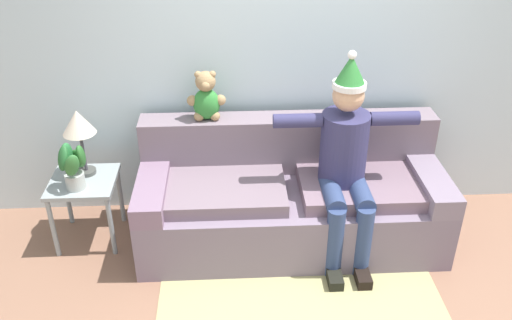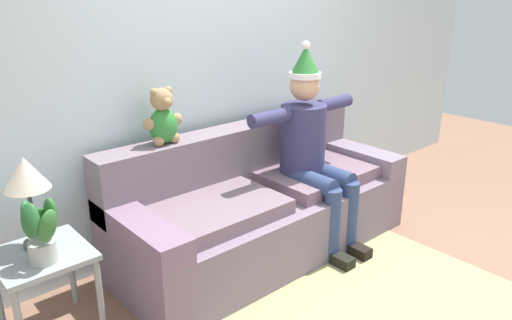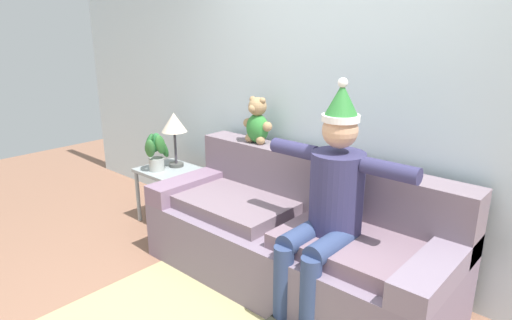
{
  "view_description": "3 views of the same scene",
  "coord_description": "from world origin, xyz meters",
  "px_view_note": "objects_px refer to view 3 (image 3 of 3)",
  "views": [
    {
      "loc": [
        -0.45,
        -2.43,
        2.68
      ],
      "look_at": [
        -0.27,
        0.95,
        0.73
      ],
      "focal_mm": 38.2,
      "sensor_mm": 36.0,
      "label": 1
    },
    {
      "loc": [
        -2.21,
        -1.44,
        1.89
      ],
      "look_at": [
        -0.23,
        0.81,
        0.82
      ],
      "focal_mm": 34.2,
      "sensor_mm": 36.0,
      "label": 2
    },
    {
      "loc": [
        1.7,
        -1.32,
        1.82
      ],
      "look_at": [
        -0.31,
        0.94,
        0.89
      ],
      "focal_mm": 30.75,
      "sensor_mm": 36.0,
      "label": 3
    }
  ],
  "objects_px": {
    "teddy_bear": "(257,122)",
    "side_table": "(168,177)",
    "table_lamp": "(174,125)",
    "person_seated": "(328,202)",
    "couch": "(296,238)",
    "potted_plant": "(156,151)"
  },
  "relations": [
    {
      "from": "couch",
      "to": "potted_plant",
      "type": "bearing_deg",
      "value": -177.74
    },
    {
      "from": "person_seated",
      "to": "teddy_bear",
      "type": "height_order",
      "value": "person_seated"
    },
    {
      "from": "potted_plant",
      "to": "person_seated",
      "type": "bearing_deg",
      "value": -3.23
    },
    {
      "from": "couch",
      "to": "person_seated",
      "type": "distance_m",
      "value": 0.59
    },
    {
      "from": "person_seated",
      "to": "side_table",
      "type": "bearing_deg",
      "value": 173.59
    },
    {
      "from": "teddy_bear",
      "to": "potted_plant",
      "type": "bearing_deg",
      "value": -160.7
    },
    {
      "from": "teddy_bear",
      "to": "side_table",
      "type": "height_order",
      "value": "teddy_bear"
    },
    {
      "from": "teddy_bear",
      "to": "table_lamp",
      "type": "distance_m",
      "value": 0.94
    },
    {
      "from": "teddy_bear",
      "to": "potted_plant",
      "type": "height_order",
      "value": "teddy_bear"
    },
    {
      "from": "side_table",
      "to": "table_lamp",
      "type": "height_order",
      "value": "table_lamp"
    },
    {
      "from": "table_lamp",
      "to": "potted_plant",
      "type": "xyz_separation_m",
      "value": [
        -0.03,
        -0.2,
        -0.22
      ]
    },
    {
      "from": "side_table",
      "to": "teddy_bear",
      "type": "bearing_deg",
      "value": 13.58
    },
    {
      "from": "teddy_bear",
      "to": "side_table",
      "type": "xyz_separation_m",
      "value": [
        -0.94,
        -0.23,
        -0.63
      ]
    },
    {
      "from": "table_lamp",
      "to": "potted_plant",
      "type": "distance_m",
      "value": 0.3
    },
    {
      "from": "table_lamp",
      "to": "potted_plant",
      "type": "height_order",
      "value": "table_lamp"
    },
    {
      "from": "potted_plant",
      "to": "table_lamp",
      "type": "bearing_deg",
      "value": 82.68
    },
    {
      "from": "couch",
      "to": "table_lamp",
      "type": "xyz_separation_m",
      "value": [
        -1.54,
        0.14,
        0.59
      ]
    },
    {
      "from": "couch",
      "to": "teddy_bear",
      "type": "distance_m",
      "value": 0.99
    },
    {
      "from": "teddy_bear",
      "to": "side_table",
      "type": "relative_size",
      "value": 0.72
    },
    {
      "from": "side_table",
      "to": "table_lamp",
      "type": "relative_size",
      "value": 1.02
    },
    {
      "from": "couch",
      "to": "potted_plant",
      "type": "height_order",
      "value": "couch"
    },
    {
      "from": "table_lamp",
      "to": "teddy_bear",
      "type": "bearing_deg",
      "value": 8.04
    }
  ]
}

